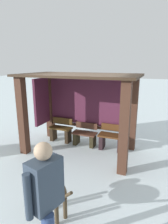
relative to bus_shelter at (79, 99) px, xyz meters
name	(u,v)px	position (x,y,z in m)	size (l,w,h in m)	color
ground_plane	(79,150)	(0.11, -0.21, -1.54)	(60.00, 60.00, 0.00)	white
bus_shelter	(79,99)	(0.00, 0.00, 0.00)	(3.28, 1.85, 2.28)	#45291D
bench_left_inside	(61,131)	(-0.76, 0.22, -1.20)	(0.77, 0.34, 0.78)	#513818
bench_center_inside	(85,136)	(0.11, 0.22, -1.24)	(0.77, 0.39, 0.71)	#4C2C1F
bench_right_inside	(111,139)	(0.98, 0.22, -1.21)	(0.77, 0.40, 0.76)	#543016
person_walking	(46,194)	(1.01, -3.32, -0.57)	(0.38, 0.60, 1.67)	#344252
dog	(50,186)	(0.62, -2.64, -1.01)	(0.97, 0.53, 0.74)	#473825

